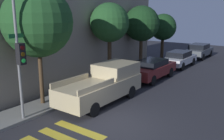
# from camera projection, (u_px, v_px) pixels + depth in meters

# --- Properties ---
(ground_plane) EXTENTS (60.00, 60.00, 0.00)m
(ground_plane) POSITION_uv_depth(u_px,v_px,m) (112.00, 125.00, 10.77)
(ground_plane) COLOR #28282D
(sidewalk) EXTENTS (26.00, 1.74, 0.14)m
(sidewalk) POSITION_uv_depth(u_px,v_px,m) (49.00, 103.00, 13.09)
(sidewalk) COLOR slate
(sidewalk) RESTS_ON ground
(traffic_light_pole) EXTENTS (2.68, 0.56, 5.81)m
(traffic_light_pole) POSITION_uv_depth(u_px,v_px,m) (28.00, 38.00, 10.69)
(traffic_light_pole) COLOR slate
(traffic_light_pole) RESTS_ON ground
(pickup_truck) EXTENTS (5.26, 2.01, 1.93)m
(pickup_truck) POSITION_uv_depth(u_px,v_px,m) (104.00, 84.00, 13.45)
(pickup_truck) COLOR tan
(pickup_truck) RESTS_ON ground
(sedan_near_corner) EXTENTS (4.59, 1.80, 1.44)m
(sedan_near_corner) POSITION_uv_depth(u_px,v_px,m) (152.00, 69.00, 17.90)
(sedan_near_corner) COLOR maroon
(sedan_near_corner) RESTS_ON ground
(sedan_middle) EXTENTS (4.22, 1.77, 1.39)m
(sedan_middle) POSITION_uv_depth(u_px,v_px,m) (179.00, 58.00, 22.02)
(sedan_middle) COLOR silver
(sedan_middle) RESTS_ON ground
(sedan_far_end) EXTENTS (4.44, 1.84, 1.47)m
(sedan_far_end) POSITION_uv_depth(u_px,v_px,m) (199.00, 50.00, 26.40)
(sedan_far_end) COLOR #4C5156
(sedan_far_end) RESTS_ON ground
(tree_near_corner) EXTENTS (3.44, 3.44, 6.00)m
(tree_near_corner) POSITION_uv_depth(u_px,v_px,m) (37.00, 22.00, 12.05)
(tree_near_corner) COLOR #42301E
(tree_near_corner) RESTS_ON ground
(tree_midblock) EXTENTS (2.63, 2.63, 5.38)m
(tree_midblock) POSITION_uv_depth(u_px,v_px,m) (109.00, 23.00, 16.69)
(tree_midblock) COLOR #42301E
(tree_midblock) RESTS_ON ground
(tree_far_end) EXTENTS (2.87, 2.87, 5.27)m
(tree_far_end) POSITION_uv_depth(u_px,v_px,m) (142.00, 24.00, 20.17)
(tree_far_end) COLOR #42301E
(tree_far_end) RESTS_ON ground
(tree_behind_truck) EXTENTS (2.48, 2.48, 4.60)m
(tree_behind_truck) POSITION_uv_depth(u_px,v_px,m) (163.00, 27.00, 23.52)
(tree_behind_truck) COLOR #42301E
(tree_behind_truck) RESTS_ON ground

